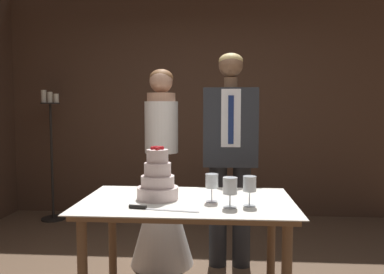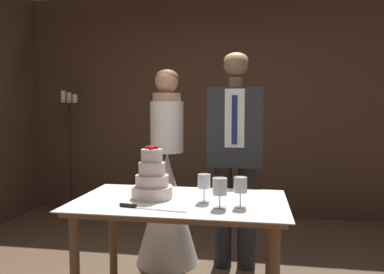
% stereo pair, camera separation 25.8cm
% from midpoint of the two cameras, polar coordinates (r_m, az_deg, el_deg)
% --- Properties ---
extents(wall_back, '(4.96, 0.12, 2.74)m').
position_cam_midpoint_polar(wall_back, '(4.70, 4.84, 4.83)').
color(wall_back, '#513828').
rests_on(wall_back, ground_plane).
extents(cake_table, '(1.29, 0.76, 0.77)m').
position_cam_midpoint_polar(cake_table, '(2.35, 1.43, -11.89)').
color(cake_table, brown).
rests_on(cake_table, ground_plane).
extents(tiered_cake, '(0.26, 0.26, 0.33)m').
position_cam_midpoint_polar(tiered_cake, '(2.35, -2.98, -6.56)').
color(tiered_cake, beige).
rests_on(tiered_cake, cake_table).
extents(cake_knife, '(0.40, 0.08, 0.02)m').
position_cam_midpoint_polar(cake_knife, '(2.14, -4.54, -10.62)').
color(cake_knife, silver).
rests_on(cake_knife, cake_table).
extents(wine_glass_near, '(0.08, 0.08, 0.17)m').
position_cam_midpoint_polar(wine_glass_near, '(2.16, 10.83, -7.45)').
color(wine_glass_near, silver).
rests_on(wine_glass_near, cake_table).
extents(wine_glass_middle, '(0.08, 0.08, 0.17)m').
position_cam_midpoint_polar(wine_glass_middle, '(2.25, 5.17, -6.99)').
color(wine_glass_middle, silver).
rests_on(wine_glass_middle, cake_table).
extents(wine_glass_far, '(0.08, 0.08, 0.17)m').
position_cam_midpoint_polar(wine_glass_far, '(2.12, 7.77, -7.75)').
color(wine_glass_far, silver).
rests_on(wine_glass_far, cake_table).
extents(bride, '(0.54, 0.54, 1.66)m').
position_cam_midpoint_polar(bride, '(3.23, -1.50, -8.61)').
color(bride, white).
rests_on(bride, ground_plane).
extents(groom, '(0.44, 0.25, 1.78)m').
position_cam_midpoint_polar(groom, '(3.11, 8.96, -1.82)').
color(groom, '#282B30').
rests_on(groom, ground_plane).
extents(candle_stand, '(0.28, 0.28, 1.55)m').
position_cam_midpoint_polar(candle_stand, '(4.79, -16.63, -2.41)').
color(candle_stand, black).
rests_on(candle_stand, ground_plane).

